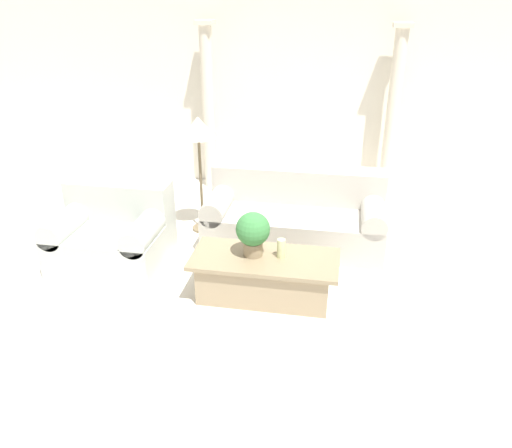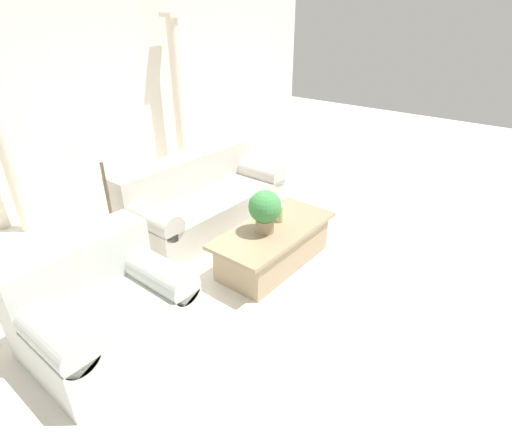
% 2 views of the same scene
% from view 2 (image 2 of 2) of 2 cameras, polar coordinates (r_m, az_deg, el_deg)
% --- Properties ---
extents(ground_plane, '(16.00, 16.00, 0.00)m').
position_cam_2_polar(ground_plane, '(4.51, -3.41, -4.31)').
color(ground_plane, silver).
extents(wall_back, '(10.00, 0.06, 3.20)m').
position_cam_2_polar(wall_back, '(6.00, -24.29, 18.09)').
color(wall_back, silver).
rests_on(wall_back, ground_plane).
extents(sofa_long, '(2.07, 0.97, 0.85)m').
position_cam_2_polar(sofa_long, '(5.03, -7.74, 3.54)').
color(sofa_long, '#B7B2A8').
rests_on(sofa_long, ground_plane).
extents(loveseat, '(1.18, 0.97, 0.85)m').
position_cam_2_polar(loveseat, '(3.48, -21.32, -10.67)').
color(loveseat, '#B9BEB5').
rests_on(loveseat, ground_plane).
extents(coffee_table, '(1.44, 0.65, 0.44)m').
position_cam_2_polar(coffee_table, '(4.24, 2.57, -3.08)').
color(coffee_table, '#998466').
rests_on(coffee_table, ground_plane).
extents(potted_plant, '(0.33, 0.33, 0.45)m').
position_cam_2_polar(potted_plant, '(3.95, 1.29, 2.16)').
color(potted_plant, '#937F60').
rests_on(potted_plant, coffee_table).
extents(pillar_candle, '(0.08, 0.08, 0.19)m').
position_cam_2_polar(pillar_candle, '(4.22, 3.52, 1.52)').
color(pillar_candle, beige).
rests_on(pillar_candle, coffee_table).
extents(floor_lamp, '(0.41, 0.41, 1.44)m').
position_cam_2_polar(floor_lamp, '(4.14, -21.51, 9.56)').
color(floor_lamp, brown).
rests_on(floor_lamp, ground_plane).
extents(column_left, '(0.25, 0.25, 2.39)m').
position_cam_2_polar(column_left, '(5.36, -32.65, 10.93)').
color(column_left, beige).
rests_on(column_left, ground_plane).
extents(column_right, '(0.25, 0.25, 2.39)m').
position_cam_2_polar(column_right, '(6.63, -11.01, 17.38)').
color(column_right, beige).
rests_on(column_right, ground_plane).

